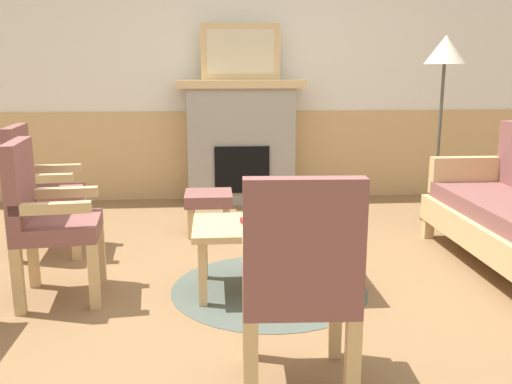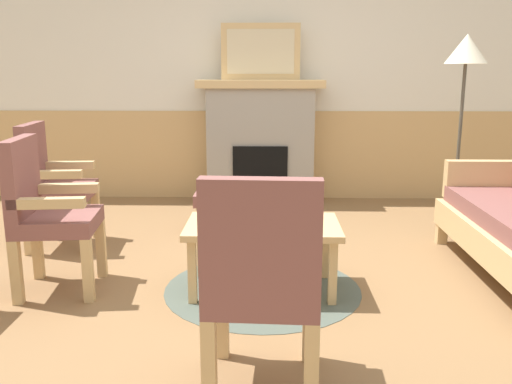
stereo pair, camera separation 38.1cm
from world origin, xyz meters
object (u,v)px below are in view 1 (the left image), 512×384
at_px(fireplace, 241,141).
at_px(armchair_near_fireplace, 38,184).
at_px(framed_picture, 240,52).
at_px(footstool, 209,201).
at_px(floor_lamp_by_couch, 445,62).
at_px(armchair_by_window_left, 45,214).
at_px(book_on_table, 259,222).
at_px(coffee_table, 269,232).
at_px(armchair_front_left, 300,274).

height_order(fireplace, armchair_near_fireplace, fireplace).
relative_size(framed_picture, footstool, 2.00).
distance_m(footstool, floor_lamp_by_couch, 2.42).
bearing_deg(armchair_by_window_left, book_on_table, 0.77).
distance_m(fireplace, framed_picture, 0.91).
height_order(fireplace, book_on_table, fireplace).
relative_size(coffee_table, floor_lamp_by_couch, 0.57).
bearing_deg(footstool, book_on_table, -75.95).
relative_size(footstool, armchair_front_left, 0.41).
distance_m(footstool, armchair_by_window_left, 1.64).
bearing_deg(fireplace, armchair_by_window_left, -118.14).
distance_m(coffee_table, armchair_by_window_left, 1.37).
bearing_deg(armchair_by_window_left, framed_picture, 61.86).
distance_m(fireplace, armchair_near_fireplace, 2.24).
distance_m(framed_picture, book_on_table, 2.66).
distance_m(armchair_by_window_left, floor_lamp_by_couch, 3.57).
distance_m(book_on_table, armchair_by_window_left, 1.29).
height_order(fireplace, framed_picture, framed_picture).
relative_size(fireplace, coffee_table, 1.35).
relative_size(coffee_table, armchair_near_fireplace, 0.98).
distance_m(armchair_near_fireplace, armchair_by_window_left, 0.94).
xyz_separation_m(framed_picture, book_on_table, (-0.02, -2.42, -1.10)).
height_order(fireplace, armchair_by_window_left, fireplace).
xyz_separation_m(footstool, floor_lamp_by_couch, (2.11, 0.27, 1.17)).
bearing_deg(armchair_near_fireplace, book_on_table, -28.58).
bearing_deg(armchair_front_left, armchair_by_window_left, 140.93).
relative_size(framed_picture, armchair_by_window_left, 0.82).
relative_size(framed_picture, floor_lamp_by_couch, 0.48).
xyz_separation_m(armchair_by_window_left, floor_lamp_by_couch, (3.07, 1.58, 0.91)).
xyz_separation_m(framed_picture, footstool, (-0.34, -1.14, -1.28)).
bearing_deg(coffee_table, footstool, 107.07).
relative_size(framed_picture, armchair_front_left, 0.82).
distance_m(fireplace, armchair_front_left, 3.55).
relative_size(coffee_table, armchair_by_window_left, 0.98).
xyz_separation_m(fireplace, coffee_table, (0.05, -2.41, -0.27)).
bearing_deg(floor_lamp_by_couch, footstool, -172.59).
bearing_deg(book_on_table, floor_lamp_by_couch, 41.15).
xyz_separation_m(coffee_table, armchair_by_window_left, (-1.36, -0.03, 0.15)).
relative_size(footstool, armchair_by_window_left, 0.41).
bearing_deg(armchair_near_fireplace, framed_picture, 43.82).
bearing_deg(fireplace, framed_picture, 90.00).
distance_m(framed_picture, armchair_near_fireplace, 2.46).
height_order(book_on_table, floor_lamp_by_couch, floor_lamp_by_couch).
xyz_separation_m(footstool, armchair_by_window_left, (-0.97, -1.30, 0.25)).
bearing_deg(coffee_table, armchair_by_window_left, -178.69).
bearing_deg(floor_lamp_by_couch, framed_picture, 153.98).
bearing_deg(floor_lamp_by_couch, armchair_front_left, -122.42).
height_order(armchair_front_left, floor_lamp_by_couch, floor_lamp_by_couch).
bearing_deg(floor_lamp_by_couch, book_on_table, -138.85).
distance_m(fireplace, coffee_table, 2.43).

